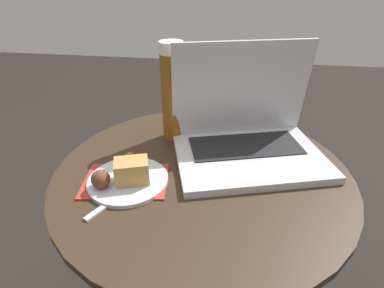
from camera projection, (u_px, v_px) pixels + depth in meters
table at (201, 215)px, 0.76m from camera, size 0.67×0.67×0.54m
napkin at (126, 181)px, 0.65m from camera, size 0.20×0.15×0.00m
laptop at (246, 133)px, 0.73m from camera, size 0.40×0.34×0.26m
beer_glass at (173, 93)px, 0.76m from camera, size 0.06×0.06×0.25m
snack_plate at (126, 176)px, 0.64m from camera, size 0.17×0.17×0.06m
fork at (130, 188)px, 0.62m from camera, size 0.10×0.18×0.00m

